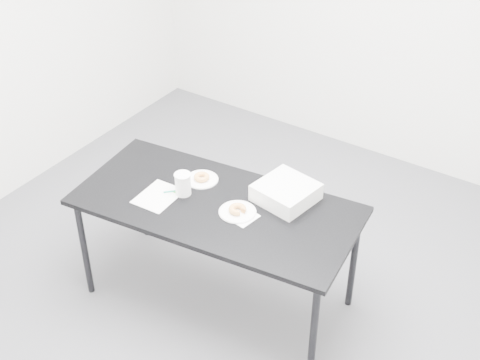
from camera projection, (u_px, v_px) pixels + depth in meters
The scene contains 13 objects.
floor at pixel (231, 283), 4.39m from camera, with size 4.00×4.00×0.00m, color #4D4D52.
table at pixel (216, 211), 3.89m from camera, with size 1.72×0.95×0.75m.
scorecard at pixel (158, 196), 3.91m from camera, with size 0.21×0.27×0.00m, color white.
logo_patch at pixel (178, 191), 3.95m from camera, with size 0.04×0.04×0.00m, color green.
pen at pixel (174, 191), 3.94m from camera, with size 0.01×0.01×0.13m, color #0C846D.
napkin at pixel (242, 216), 3.75m from camera, with size 0.15×0.15×0.00m, color white.
plate_near at pixel (238, 212), 3.78m from camera, with size 0.21×0.21×0.01m, color white.
donut_near at pixel (237, 209), 3.77m from camera, with size 0.10×0.10×0.03m, color #D38B42.
plate_far at pixel (202, 179), 4.05m from camera, with size 0.20×0.20×0.01m, color white.
donut_far at pixel (202, 177), 4.04m from camera, with size 0.09×0.09×0.03m, color #D38B42.
coffee_cup at pixel (183, 184), 3.89m from camera, with size 0.09×0.09×0.14m, color white.
cup_lid at pixel (259, 196), 3.91m from camera, with size 0.08×0.08×0.01m, color silver.
bakery_box at pixel (286, 192), 3.86m from camera, with size 0.31×0.31×0.10m, color silver.
Camera 1 is at (1.81, -2.64, 3.08)m, focal length 50.00 mm.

